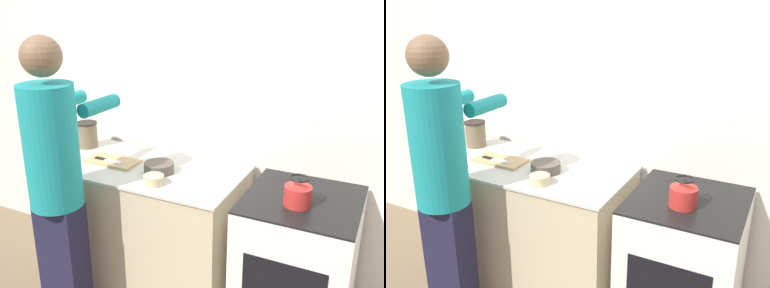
# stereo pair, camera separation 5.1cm
# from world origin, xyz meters

# --- Properties ---
(wall_back) EXTENTS (8.00, 0.05, 2.60)m
(wall_back) POSITION_xyz_m (0.00, 0.74, 1.30)
(wall_back) COLOR silver
(wall_back) RESTS_ON ground_plane
(counter) EXTENTS (1.38, 0.70, 0.93)m
(counter) POSITION_xyz_m (-0.36, 0.34, 0.46)
(counter) COLOR #C6B28E
(counter) RESTS_ON ground_plane
(oven) EXTENTS (0.64, 0.68, 0.92)m
(oven) POSITION_xyz_m (0.72, 0.34, 0.46)
(oven) COLOR silver
(oven) RESTS_ON ground_plane
(person) EXTENTS (0.35, 0.59, 1.82)m
(person) POSITION_xyz_m (-0.58, -0.21, 1.00)
(person) COLOR #1B1B34
(person) RESTS_ON ground_plane
(cutting_board) EXTENTS (0.36, 0.19, 0.02)m
(cutting_board) POSITION_xyz_m (-0.56, 0.30, 0.94)
(cutting_board) COLOR tan
(cutting_board) RESTS_ON counter
(knife) EXTENTS (0.22, 0.04, 0.01)m
(knife) POSITION_xyz_m (-0.59, 0.27, 0.95)
(knife) COLOR silver
(knife) RESTS_ON cutting_board
(kettle) EXTENTS (0.15, 0.15, 0.17)m
(kettle) POSITION_xyz_m (0.71, 0.24, 0.99)
(kettle) COLOR red
(kettle) RESTS_ON oven
(bowl_prep) EXTENTS (0.19, 0.19, 0.06)m
(bowl_prep) POSITION_xyz_m (-0.19, 0.29, 0.96)
(bowl_prep) COLOR brown
(bowl_prep) RESTS_ON counter
(bowl_mixing) EXTENTS (0.12, 0.12, 0.06)m
(bowl_mixing) POSITION_xyz_m (-0.13, 0.12, 0.96)
(bowl_mixing) COLOR #C6B789
(bowl_mixing) RESTS_ON counter
(canister_jar) EXTENTS (0.15, 0.15, 0.19)m
(canister_jar) POSITION_xyz_m (-0.92, 0.48, 1.02)
(canister_jar) COLOR #756047
(canister_jar) RESTS_ON counter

